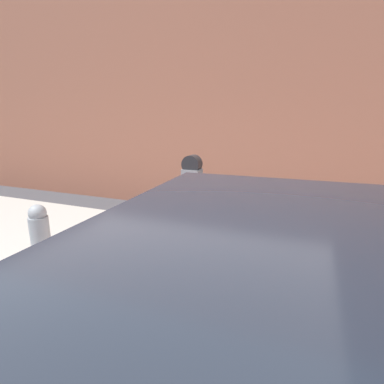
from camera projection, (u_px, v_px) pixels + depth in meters
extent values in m
cube|color=#BCB7AD|center=(225.00, 266.00, 4.28)|extent=(24.00, 2.80, 0.11)
cube|color=#935642|center=(267.00, 56.00, 5.97)|extent=(24.00, 0.30, 6.62)
cylinder|color=#2D2D30|center=(192.00, 256.00, 3.17)|extent=(0.05, 0.05, 1.15)
cube|color=slate|center=(192.00, 187.00, 2.99)|extent=(0.17, 0.15, 0.36)
cube|color=gray|center=(189.00, 186.00, 2.91)|extent=(0.10, 0.01, 0.13)
cylinder|color=black|center=(192.00, 164.00, 2.94)|extent=(0.18, 0.12, 0.18)
cylinder|color=black|center=(229.00, 347.00, 2.39)|extent=(0.66, 0.24, 0.65)
cylinder|color=#999EA3|center=(41.00, 240.00, 4.16)|extent=(0.26, 0.26, 0.69)
sphere|color=#999EA3|center=(37.00, 213.00, 4.06)|extent=(0.23, 0.23, 0.23)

